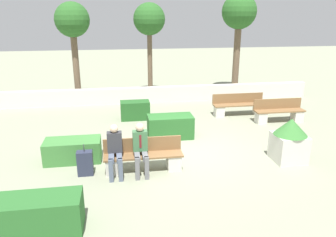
{
  "coord_description": "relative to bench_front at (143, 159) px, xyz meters",
  "views": [
    {
      "loc": [
        -1.93,
        -9.15,
        4.06
      ],
      "look_at": [
        -0.4,
        0.5,
        0.9
      ],
      "focal_mm": 35.0,
      "sensor_mm": 36.0,
      "label": 1
    }
  ],
  "objects": [
    {
      "name": "bench_front",
      "position": [
        0.0,
        0.0,
        0.0
      ],
      "size": [
        2.1,
        0.48,
        0.88
      ],
      "color": "brown",
      "rests_on": "ground_plane"
    },
    {
      "name": "hedge_block_near_right",
      "position": [
        0.06,
        4.57,
        0.01
      ],
      "size": [
        1.14,
        0.63,
        0.72
      ],
      "color": "#235623",
      "rests_on": "ground_plane"
    },
    {
      "name": "bench_right_side",
      "position": [
        5.56,
        3.34,
        -0.01
      ],
      "size": [
        1.96,
        0.49,
        0.88
      ],
      "rotation": [
        0.0,
        0.0,
        0.19
      ],
      "color": "brown",
      "rests_on": "ground_plane"
    },
    {
      "name": "hedge_block_near_left",
      "position": [
        -1.94,
        0.95,
        -0.04
      ],
      "size": [
        1.57,
        0.78,
        0.63
      ],
      "color": "#3D7A38",
      "rests_on": "ground_plane"
    },
    {
      "name": "tree_leftmost",
      "position": [
        -2.51,
        8.24,
        3.27
      ],
      "size": [
        1.61,
        1.61,
        4.57
      ],
      "color": "brown",
      "rests_on": "ground_plane"
    },
    {
      "name": "ground_plane",
      "position": [
        1.33,
        1.16,
        -0.35
      ],
      "size": [
        60.0,
        60.0,
        0.0
      ],
      "primitive_type": "plane",
      "color": "gray"
    },
    {
      "name": "suitcase",
      "position": [
        -1.52,
        0.0,
        -0.02
      ],
      "size": [
        0.4,
        0.25,
        0.86
      ],
      "color": "#282D42",
      "rests_on": "ground_plane"
    },
    {
      "name": "person_seated_man",
      "position": [
        -0.08,
        -0.14,
        0.41
      ],
      "size": [
        0.38,
        0.64,
        1.37
      ],
      "color": "slate",
      "rests_on": "ground_plane"
    },
    {
      "name": "bench_left_side",
      "position": [
        4.34,
        4.42,
        0.0
      ],
      "size": [
        2.17,
        0.49,
        0.88
      ],
      "rotation": [
        0.0,
        0.0,
        0.2
      ],
      "color": "brown",
      "rests_on": "ground_plane"
    },
    {
      "name": "tree_center_right",
      "position": [
        5.67,
        8.59,
        3.61
      ],
      "size": [
        1.76,
        1.76,
        5.01
      ],
      "color": "brown",
      "rests_on": "ground_plane"
    },
    {
      "name": "tree_center_left",
      "position": [
        1.09,
        8.46,
        3.32
      ],
      "size": [
        1.55,
        1.55,
        4.55
      ],
      "color": "brown",
      "rests_on": "ground_plane"
    },
    {
      "name": "hedge_block_far_left",
      "position": [
        1.11,
        2.35,
        0.03
      ],
      "size": [
        1.51,
        0.78,
        0.76
      ],
      "color": "#286028",
      "rests_on": "ground_plane"
    },
    {
      "name": "planter_corner_left",
      "position": [
        4.15,
        -0.01,
        0.31
      ],
      "size": [
        0.93,
        0.93,
        1.26
      ],
      "color": "beige",
      "rests_on": "ground_plane"
    },
    {
      "name": "perimeter_wall",
      "position": [
        1.33,
        7.0,
        0.02
      ],
      "size": [
        14.74,
        0.3,
        0.75
      ],
      "color": "beige",
      "rests_on": "ground_plane"
    },
    {
      "name": "hedge_block_mid_left",
      "position": [
        -2.37,
        -2.25,
        0.01
      ],
      "size": [
        1.96,
        0.74,
        0.73
      ],
      "color": "#286028",
      "rests_on": "ground_plane"
    },
    {
      "name": "person_seated_woman",
      "position": [
        -0.73,
        -0.14,
        0.41
      ],
      "size": [
        0.38,
        0.64,
        1.36
      ],
      "color": "#515B70",
      "rests_on": "ground_plane"
    }
  ]
}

